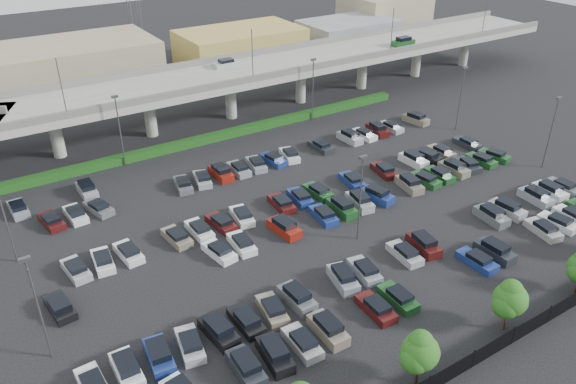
% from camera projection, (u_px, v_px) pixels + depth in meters
% --- Properties ---
extents(ground, '(280.00, 280.00, 0.00)m').
position_uv_depth(ground, '(316.00, 208.00, 68.90)').
color(ground, black).
extents(overpass, '(150.00, 13.00, 15.80)m').
position_uv_depth(overpass, '(200.00, 83.00, 88.86)').
color(overpass, gray).
rests_on(overpass, ground).
extents(hedge, '(66.00, 1.60, 1.10)m').
position_uv_depth(hedge, '(224.00, 135.00, 86.99)').
color(hedge, '#134214').
rests_on(hedge, ground).
extents(fence, '(70.00, 0.10, 2.00)m').
position_uv_depth(fence, '(505.00, 341.00, 47.88)').
color(fence, black).
rests_on(fence, ground).
extents(tree_row, '(65.07, 3.66, 5.94)m').
position_uv_depth(tree_row, '(502.00, 304.00, 48.03)').
color(tree_row, '#332316').
rests_on(tree_row, ground).
extents(parked_cars, '(63.11, 41.57, 1.67)m').
position_uv_depth(parked_cars, '(332.00, 217.00, 65.75)').
color(parked_cars, white).
rests_on(parked_cars, ground).
extents(light_poles, '(66.90, 48.38, 10.30)m').
position_uv_depth(light_poles, '(279.00, 164.00, 65.37)').
color(light_poles, '#46474B').
rests_on(light_poles, ground).
extents(distant_buildings, '(138.00, 24.00, 9.00)m').
position_uv_depth(distant_buildings, '(196.00, 49.00, 118.25)').
color(distant_buildings, slate).
rests_on(distant_buildings, ground).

